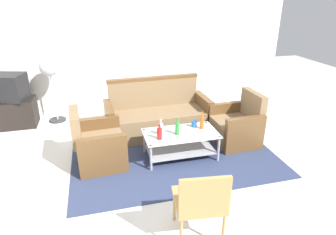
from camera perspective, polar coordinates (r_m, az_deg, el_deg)
ground_plane at (r=3.91m, az=2.10°, el=-13.16°), size 14.00×14.00×0.00m
wall_back at (r=6.18m, az=-6.03°, el=15.39°), size 6.52×0.19×2.80m
rug at (r=4.62m, az=0.81°, el=-6.75°), size 3.08×2.26×0.01m
couch at (r=5.11m, az=-2.08°, el=0.19°), size 1.82×0.80×0.96m
armchair_left at (r=4.32m, az=-13.62°, el=-5.50°), size 0.74×0.80×0.85m
armchair_right at (r=4.93m, az=13.35°, el=-1.71°), size 0.72×0.78×0.85m
coffee_table at (r=4.37m, az=2.50°, el=-4.69°), size 1.10×0.60×0.40m
bottle_green at (r=4.22m, az=1.87°, el=-2.10°), size 0.06×0.06×0.27m
bottle_clear at (r=4.21m, az=-1.42°, el=-2.28°), size 0.07×0.07×0.25m
bottle_orange at (r=4.42m, az=6.72°, el=-0.96°), size 0.06×0.06×0.28m
bottle_red at (r=4.09m, az=-1.71°, el=-3.15°), size 0.08×0.08×0.23m
cup at (r=4.49m, az=5.16°, el=-1.26°), size 0.08×0.08×0.10m
tv_stand at (r=6.13m, az=-28.28°, el=0.79°), size 0.80×0.50×0.52m
television at (r=5.98m, az=-29.17°, el=5.22°), size 0.70×0.59×0.48m
pedestal_fan at (r=5.81m, az=-22.35°, el=8.61°), size 0.36×0.36×1.27m
wicker_chair at (r=2.91m, az=6.51°, el=-15.94°), size 0.54×0.54×0.84m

